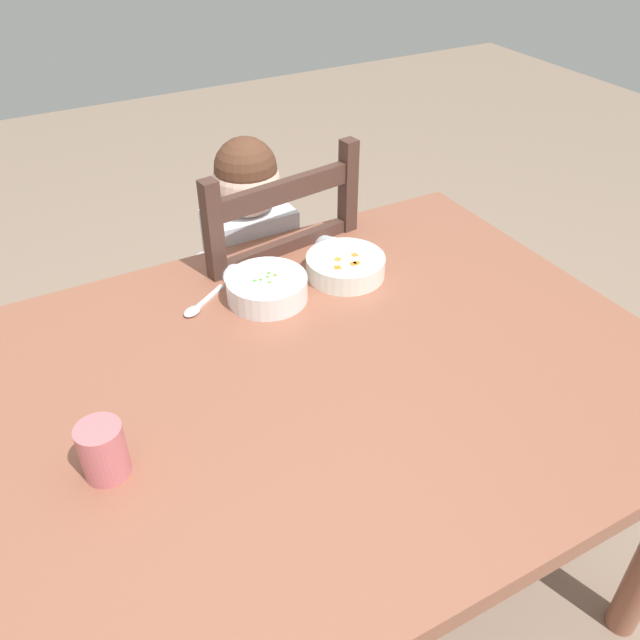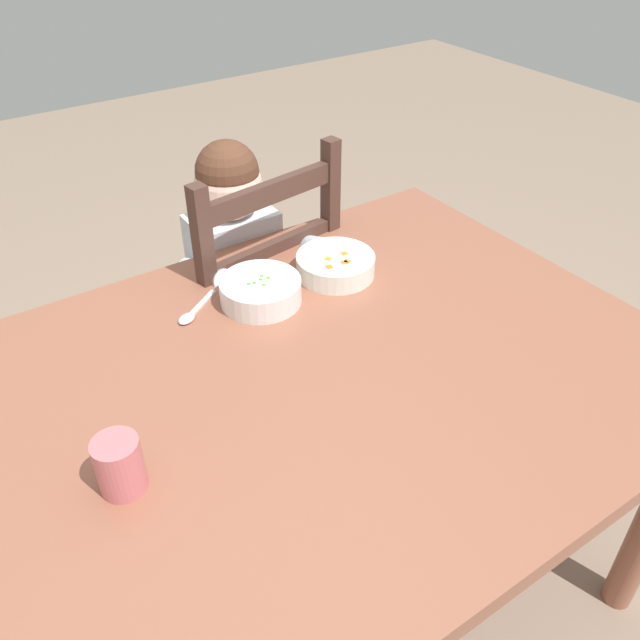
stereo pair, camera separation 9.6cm
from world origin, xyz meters
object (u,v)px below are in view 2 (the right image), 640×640
object	(u,v)px
bowl_of_carrots	(335,265)
spoon	(192,314)
drinking_cup	(120,465)
bowl_of_peas	(261,290)
child_figure	(240,265)
dining_chair	(246,316)
dining_table	(313,409)

from	to	relation	value
bowl_of_carrots	spoon	xyz separation A→B (m)	(-0.34, 0.04, -0.02)
drinking_cup	bowl_of_peas	bearing A→B (deg)	36.66
bowl_of_carrots	spoon	bearing A→B (deg)	173.79
child_figure	bowl_of_carrots	world-z (taller)	child_figure
dining_chair	child_figure	xyz separation A→B (m)	(-0.01, -0.01, 0.17)
child_figure	bowl_of_carrots	distance (m)	0.33
bowl_of_peas	bowl_of_carrots	world-z (taller)	bowl_of_peas
dining_table	child_figure	size ratio (longest dim) A/B	1.44
dining_table	drinking_cup	distance (m)	0.42
bowl_of_carrots	spoon	world-z (taller)	bowl_of_carrots
dining_table	child_figure	bearing A→B (deg)	76.03
child_figure	bowl_of_carrots	bearing A→B (deg)	-71.37
child_figure	bowl_of_carrots	xyz separation A→B (m)	(0.10, -0.29, 0.12)
dining_table	spoon	distance (m)	0.33
dining_chair	bowl_of_carrots	size ratio (longest dim) A/B	5.34
child_figure	drinking_cup	size ratio (longest dim) A/B	9.97
child_figure	bowl_of_peas	size ratio (longest dim) A/B	5.48
child_figure	bowl_of_peas	bearing A→B (deg)	-108.64
dining_table	bowl_of_peas	size ratio (longest dim) A/B	7.87
dining_table	child_figure	distance (m)	0.57
child_figure	spoon	world-z (taller)	child_figure
dining_chair	child_figure	bearing A→B (deg)	-140.81
dining_table	dining_chair	size ratio (longest dim) A/B	1.44
child_figure	dining_table	bearing A→B (deg)	-103.97
child_figure	bowl_of_carrots	size ratio (longest dim) A/B	5.34
drinking_cup	bowl_of_carrots	bearing A→B (deg)	27.02
dining_table	dining_chair	world-z (taller)	dining_chair
dining_chair	drinking_cup	distance (m)	0.88
bowl_of_carrots	spoon	size ratio (longest dim) A/B	1.45
child_figure	drinking_cup	bearing A→B (deg)	-130.79
spoon	drinking_cup	bearing A→B (deg)	-128.27
bowl_of_peas	spoon	world-z (taller)	bowl_of_peas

